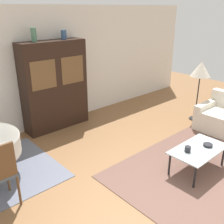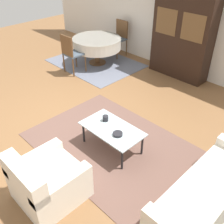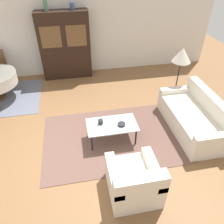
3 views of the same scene
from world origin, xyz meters
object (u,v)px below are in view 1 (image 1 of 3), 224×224
(floor_lamp, at_px, (201,71))
(display_cabinet, at_px, (55,86))
(cup, at_px, (188,149))
(vase_tall, at_px, (34,35))
(bowl, at_px, (208,145))
(coffee_table, at_px, (198,151))
(vase_short, at_px, (64,35))

(floor_lamp, bearing_deg, display_cabinet, 144.93)
(cup, xyz_separation_m, vase_tall, (-0.97, 3.13, 1.65))
(cup, height_order, bowl, cup)
(display_cabinet, bearing_deg, vase_tall, 179.86)
(floor_lamp, bearing_deg, bowl, -144.02)
(coffee_table, height_order, vase_tall, vase_tall)
(coffee_table, height_order, cup, cup)
(bowl, height_order, vase_short, vase_short)
(vase_tall, bearing_deg, cup, -72.86)
(coffee_table, xyz_separation_m, bowl, (0.19, -0.06, 0.06))
(cup, bearing_deg, display_cabinet, 100.74)
(bowl, relative_size, vase_short, 0.81)
(vase_tall, bearing_deg, vase_short, 0.00)
(display_cabinet, relative_size, cup, 19.90)
(vase_short, bearing_deg, display_cabinet, -179.84)
(vase_short, bearing_deg, vase_tall, 180.00)
(coffee_table, xyz_separation_m, vase_tall, (-1.20, 3.20, 1.74))
(coffee_table, relative_size, display_cabinet, 0.52)
(display_cabinet, bearing_deg, bowl, -72.77)
(floor_lamp, bearing_deg, cup, -152.12)
(bowl, bearing_deg, vase_short, 101.84)
(coffee_table, xyz_separation_m, floor_lamp, (1.98, 1.24, 0.86))
(floor_lamp, distance_m, cup, 2.61)
(floor_lamp, height_order, cup, floor_lamp)
(floor_lamp, relative_size, vase_tall, 5.23)
(coffee_table, height_order, bowl, bowl)
(coffee_table, distance_m, vase_tall, 3.84)
(bowl, bearing_deg, display_cabinet, 107.23)
(coffee_table, xyz_separation_m, cup, (-0.23, 0.07, 0.09))
(vase_tall, bearing_deg, display_cabinet, -0.14)
(coffee_table, height_order, display_cabinet, display_cabinet)
(display_cabinet, distance_m, vase_short, 1.14)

